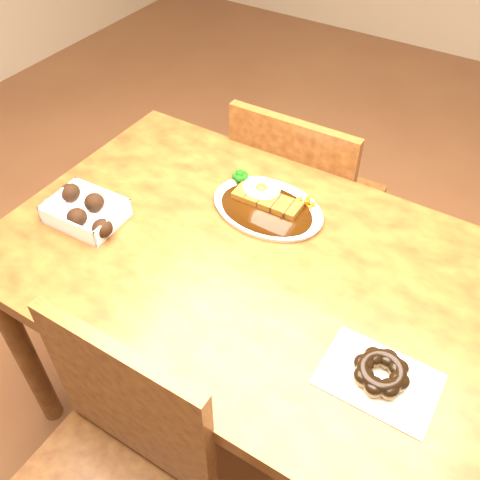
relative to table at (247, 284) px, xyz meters
The scene contains 6 objects.
ground 0.65m from the table, ahead, with size 6.00×6.00×0.00m, color brown.
table is the anchor object (origin of this frame).
chair_far 0.57m from the table, 100.98° to the left, with size 0.43×0.43×0.87m.
katsu_curry_plate 0.21m from the table, 105.21° to the left, with size 0.30×0.22×0.06m.
donut_box 0.45m from the table, 166.59° to the right, with size 0.21×0.15×0.05m.
pon_de_ring 0.43m from the table, 20.45° to the right, with size 0.22×0.16×0.04m.
Camera 1 is at (0.45, -0.75, 1.66)m, focal length 40.00 mm.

